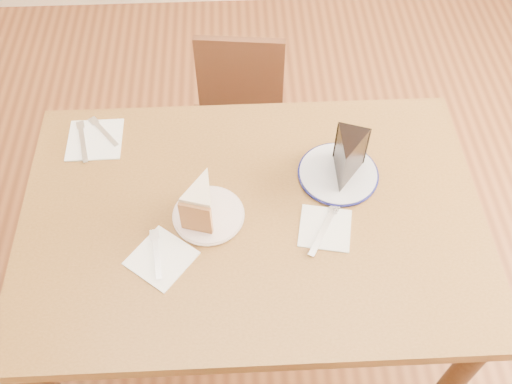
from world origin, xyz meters
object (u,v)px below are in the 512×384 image
(plate_cream, at_px, (209,215))
(chocolate_cake, at_px, (347,161))
(table, at_px, (252,234))
(carrot_cake, at_px, (203,199))
(chair_far, at_px, (239,132))
(plate_navy, at_px, (338,174))

(plate_cream, height_order, chocolate_cake, chocolate_cake)
(table, height_order, carrot_cake, carrot_cake)
(table, xyz_separation_m, chocolate_cake, (0.25, 0.11, 0.17))
(chair_far, relative_size, plate_cream, 4.21)
(carrot_cake, bearing_deg, table, 12.73)
(chocolate_cake, bearing_deg, carrot_cake, 33.95)
(chair_far, height_order, carrot_cake, carrot_cake)
(chocolate_cake, bearing_deg, plate_cream, 35.91)
(chair_far, relative_size, chocolate_cake, 6.03)
(table, relative_size, plate_cream, 6.79)
(plate_navy, height_order, carrot_cake, carrot_cake)
(carrot_cake, bearing_deg, chair_far, 97.05)
(table, height_order, plate_cream, plate_cream)
(table, distance_m, carrot_cake, 0.20)
(carrot_cake, bearing_deg, chocolate_cake, 30.91)
(table, height_order, chair_far, table)
(table, distance_m, chocolate_cake, 0.32)
(table, relative_size, chocolate_cake, 9.72)
(plate_navy, height_order, chocolate_cake, chocolate_cake)
(table, distance_m, chair_far, 0.64)
(chair_far, height_order, chocolate_cake, chocolate_cake)
(chair_far, bearing_deg, chocolate_cake, 125.83)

